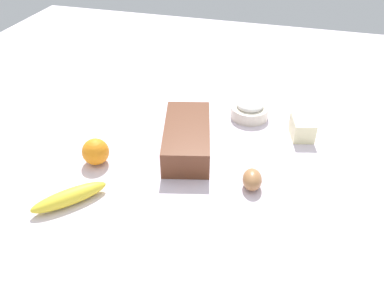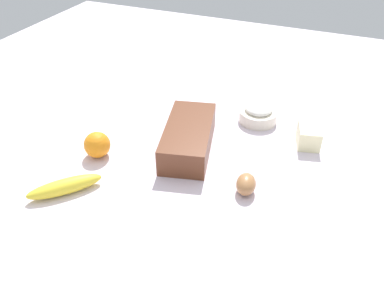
# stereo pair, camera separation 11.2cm
# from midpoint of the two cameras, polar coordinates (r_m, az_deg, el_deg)

# --- Properties ---
(ground_plane) EXTENTS (2.40, 2.40, 0.02)m
(ground_plane) POSITION_cam_midpoint_polar(r_m,az_deg,el_deg) (1.15, 2.79, -2.12)
(ground_plane) COLOR silver
(loaf_pan) EXTENTS (0.30, 0.19, 0.08)m
(loaf_pan) POSITION_cam_midpoint_polar(r_m,az_deg,el_deg) (1.15, 2.27, 0.95)
(loaf_pan) COLOR brown
(loaf_pan) RESTS_ON ground_plane
(flour_bowl) EXTENTS (0.12, 0.12, 0.06)m
(flour_bowl) POSITION_cam_midpoint_polar(r_m,az_deg,el_deg) (1.31, 11.98, 4.26)
(flour_bowl) COLOR silver
(flour_bowl) RESTS_ON ground_plane
(banana) EXTENTS (0.17, 0.16, 0.04)m
(banana) POSITION_cam_midpoint_polar(r_m,az_deg,el_deg) (1.04, -15.03, -6.08)
(banana) COLOR yellow
(banana) RESTS_ON ground_plane
(orange_fruit) EXTENTS (0.08, 0.08, 0.08)m
(orange_fruit) POSITION_cam_midpoint_polar(r_m,az_deg,el_deg) (1.14, -10.86, -0.21)
(orange_fruit) COLOR orange
(orange_fruit) RESTS_ON ground_plane
(butter_block) EXTENTS (0.10, 0.08, 0.06)m
(butter_block) POSITION_cam_midpoint_polar(r_m,az_deg,el_deg) (1.24, 19.04, 1.06)
(butter_block) COLOR #F4EDB2
(butter_block) RESTS_ON ground_plane
(egg_near_butter) EXTENTS (0.08, 0.06, 0.05)m
(egg_near_butter) POSITION_cam_midpoint_polar(r_m,az_deg,el_deg) (1.03, 10.95, -5.84)
(egg_near_butter) COLOR #AA7345
(egg_near_butter) RESTS_ON ground_plane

